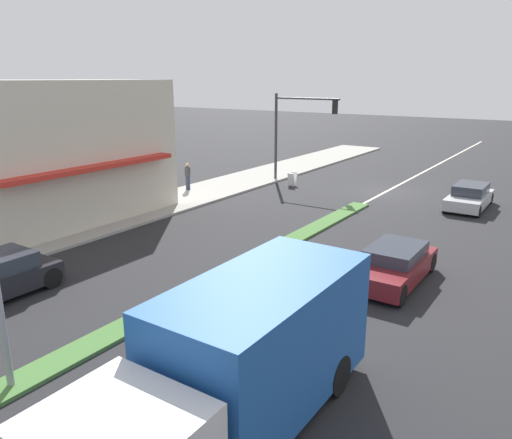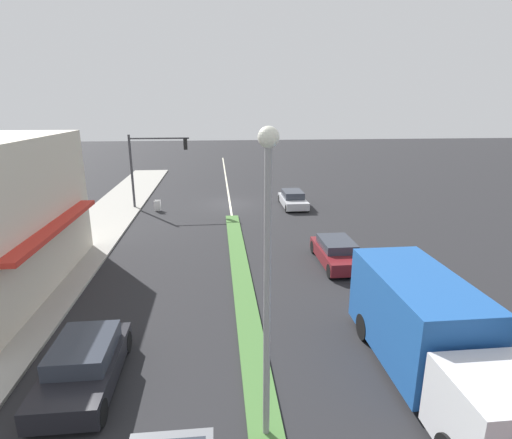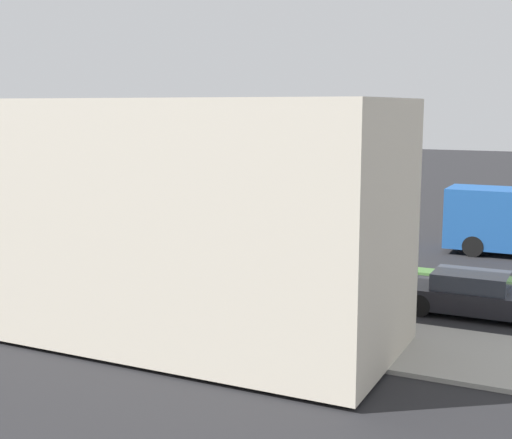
# 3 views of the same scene
# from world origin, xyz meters

# --- Properties ---
(ground_plane) EXTENTS (160.00, 160.00, 0.00)m
(ground_plane) POSITION_xyz_m (0.00, 18.00, 0.00)
(ground_plane) COLOR #232326
(lane_marking_center) EXTENTS (0.16, 60.00, 0.01)m
(lane_marking_center) POSITION_xyz_m (0.00, 0.00, 0.00)
(lane_marking_center) COLOR beige
(lane_marking_center) RESTS_ON ground
(traffic_signal_main) EXTENTS (4.59, 0.34, 5.60)m
(traffic_signal_main) POSITION_xyz_m (6.12, 0.65, 3.90)
(traffic_signal_main) COLOR #333338
(traffic_signal_main) RESTS_ON sidewalk_right
(street_lamp) EXTENTS (0.44, 0.44, 7.37)m
(street_lamp) POSITION_xyz_m (0.00, 24.12, 4.78)
(street_lamp) COLOR gray
(street_lamp) RESTS_ON median_strip
(pedestrian) EXTENTS (0.34, 0.34, 1.63)m
(pedestrian) POSITION_xyz_m (10.07, 6.71, 0.97)
(pedestrian) COLOR #282D42
(pedestrian) RESTS_ON sidewalk_right
(warning_aframe_sign) EXTENTS (0.45, 0.53, 0.84)m
(warning_aframe_sign) POSITION_xyz_m (5.61, 1.74, 0.43)
(warning_aframe_sign) COLOR silver
(warning_aframe_sign) RESTS_ON ground
(delivery_truck) EXTENTS (2.44, 7.50, 2.87)m
(delivery_truck) POSITION_xyz_m (-5.00, 22.38, 1.47)
(delivery_truck) COLOR silver
(delivery_truck) RESTS_ON ground
(sedan_dark) EXTENTS (1.91, 4.05, 1.34)m
(sedan_dark) POSITION_xyz_m (5.00, 21.73, 0.65)
(sedan_dark) COLOR black
(sedan_dark) RESTS_ON ground
(sedan_maroon) EXTENTS (1.88, 4.23, 1.23)m
(sedan_maroon) POSITION_xyz_m (-5.00, 13.45, 0.61)
(sedan_maroon) COLOR maroon
(sedan_maroon) RESTS_ON ground
(sedan_silver) EXTENTS (1.79, 4.22, 1.26)m
(sedan_silver) POSITION_xyz_m (-5.00, 1.38, 0.60)
(sedan_silver) COLOR #B7BABF
(sedan_silver) RESTS_ON ground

